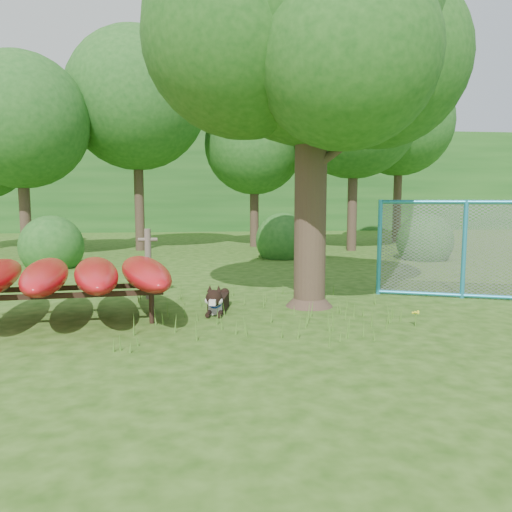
{
  "coord_description": "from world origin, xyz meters",
  "views": [
    {
      "loc": [
        -0.79,
        -7.37,
        2.02
      ],
      "look_at": [
        0.2,
        1.2,
        1.0
      ],
      "focal_mm": 35.0,
      "sensor_mm": 36.0,
      "label": 1
    }
  ],
  "objects": [
    {
      "name": "fence_section",
      "position": [
        4.46,
        1.96,
        0.99
      ],
      "size": [
        3.17,
        1.31,
        3.28
      ],
      "rotation": [
        0.0,
        0.0,
        -0.37
      ],
      "color": "#2A95C5",
      "rests_on": "ground"
    },
    {
      "name": "wooden_post",
      "position": [
        -1.79,
        2.63,
        0.74
      ],
      "size": [
        0.38,
        0.14,
        1.4
      ],
      "rotation": [
        0.0,
        0.0,
        0.07
      ],
      "color": "brown",
      "rests_on": "ground"
    },
    {
      "name": "shrub_right",
      "position": [
        6.5,
        8.0,
        0.0
      ],
      "size": [
        1.8,
        1.8,
        1.8
      ],
      "primitive_type": "sphere",
      "color": "#1D531A",
      "rests_on": "ground"
    },
    {
      "name": "bg_tree_a",
      "position": [
        -6.5,
        10.0,
        4.48
      ],
      "size": [
        4.4,
        4.4,
        6.7
      ],
      "color": "#392A1F",
      "rests_on": "ground"
    },
    {
      "name": "bg_tree_e",
      "position": [
        8.0,
        14.0,
        5.23
      ],
      "size": [
        4.6,
        4.6,
        7.55
      ],
      "color": "#392A1F",
      "rests_on": "ground"
    },
    {
      "name": "bg_tree_b",
      "position": [
        -3.0,
        12.0,
        5.61
      ],
      "size": [
        5.2,
        5.2,
        8.22
      ],
      "color": "#392A1F",
      "rests_on": "ground"
    },
    {
      "name": "bg_tree_d",
      "position": [
        5.0,
        11.0,
        5.08
      ],
      "size": [
        4.8,
        4.8,
        7.5
      ],
      "color": "#392A1F",
      "rests_on": "ground"
    },
    {
      "name": "bg_tree_c",
      "position": [
        1.5,
        13.0,
        4.11
      ],
      "size": [
        4.0,
        4.0,
        6.12
      ],
      "color": "#392A1F",
      "rests_on": "ground"
    },
    {
      "name": "husky_dog",
      "position": [
        -0.48,
        1.26,
        0.19
      ],
      "size": [
        0.47,
        1.21,
        0.55
      ],
      "rotation": [
        0.0,
        0.0,
        -0.19
      ],
      "color": "black",
      "rests_on": "ground"
    },
    {
      "name": "wooded_hillside",
      "position": [
        0.0,
        28.0,
        3.0
      ],
      "size": [
        80.0,
        12.0,
        6.0
      ],
      "primitive_type": "cube",
      "color": "#1D531A",
      "rests_on": "ground"
    },
    {
      "name": "shrub_left",
      "position": [
        -5.0,
        7.5,
        0.0
      ],
      "size": [
        1.8,
        1.8,
        1.8
      ],
      "primitive_type": "sphere",
      "color": "#1D531A",
      "rests_on": "ground"
    },
    {
      "name": "oak_tree",
      "position": [
        1.21,
        1.63,
        4.86
      ],
      "size": [
        5.95,
        5.24,
        7.29
      ],
      "rotation": [
        0.0,
        0.0,
        -0.17
      ],
      "color": "#392A1F",
      "rests_on": "ground"
    },
    {
      "name": "shrub_mid",
      "position": [
        2.0,
        9.0,
        0.0
      ],
      "size": [
        1.8,
        1.8,
        1.8
      ],
      "primitive_type": "sphere",
      "color": "#1D531A",
      "rests_on": "ground"
    },
    {
      "name": "wildflower_clump",
      "position": [
        2.58,
        -0.06,
        0.2
      ],
      "size": [
        0.12,
        0.11,
        0.25
      ],
      "rotation": [
        0.0,
        0.0,
        -0.06
      ],
      "color": "#4C7C28",
      "rests_on": "ground"
    },
    {
      "name": "kayak_rack",
      "position": [
        -2.84,
        0.86,
        0.77
      ],
      "size": [
        3.57,
        3.17,
        1.01
      ],
      "rotation": [
        0.0,
        0.0,
        0.08
      ],
      "color": "black",
      "rests_on": "ground"
    },
    {
      "name": "ground",
      "position": [
        0.0,
        0.0,
        0.0
      ],
      "size": [
        80.0,
        80.0,
        0.0
      ],
      "primitive_type": "plane",
      "color": "#22460E",
      "rests_on": "ground"
    }
  ]
}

